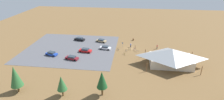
% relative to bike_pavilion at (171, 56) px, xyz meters
% --- Properties ---
extents(ground, '(160.00, 160.00, 0.00)m').
position_rel_bike_pavilion_xyz_m(ground, '(13.06, -12.10, -3.26)').
color(ground, brown).
rests_on(ground, ground).
extents(parking_lot_asphalt, '(35.22, 31.27, 0.05)m').
position_rel_bike_pavilion_xyz_m(parking_lot_asphalt, '(36.68, -9.10, -3.24)').
color(parking_lot_asphalt, '#56565B').
rests_on(parking_lot_asphalt, ground).
extents(bike_pavilion, '(16.36, 10.73, 5.75)m').
position_rel_bike_pavilion_xyz_m(bike_pavilion, '(0.00, 0.00, 0.00)').
color(bike_pavilion, beige).
rests_on(bike_pavilion, ground).
extents(trash_bin, '(0.60, 0.60, 0.90)m').
position_rel_bike_pavilion_xyz_m(trash_bin, '(12.39, -20.78, -2.81)').
color(trash_bin, brown).
rests_on(trash_bin, ground).
extents(lot_sign, '(0.56, 0.08, 2.20)m').
position_rel_bike_pavilion_xyz_m(lot_sign, '(16.58, -12.60, -1.85)').
color(lot_sign, '#99999E').
rests_on(lot_sign, ground).
extents(pine_center, '(3.02, 3.02, 7.39)m').
position_rel_bike_pavilion_xyz_m(pine_center, '(40.92, 19.15, 1.33)').
color(pine_center, brown).
rests_on(pine_center, ground).
extents(pine_west, '(2.65, 2.65, 6.71)m').
position_rel_bike_pavilion_xyz_m(pine_west, '(19.44, 17.84, 1.21)').
color(pine_west, brown).
rests_on(pine_west, ground).
extents(pine_mideast, '(2.46, 2.46, 5.60)m').
position_rel_bike_pavilion_xyz_m(pine_mideast, '(29.06, 19.31, 0.43)').
color(pine_mideast, brown).
rests_on(pine_mideast, ground).
extents(bicycle_silver_back_row, '(0.86, 1.49, 0.79)m').
position_rel_bike_pavilion_xyz_m(bicycle_silver_back_row, '(14.79, -8.94, -2.91)').
color(bicycle_silver_back_row, black).
rests_on(bicycle_silver_back_row, ground).
extents(bicycle_white_near_porch, '(1.70, 0.48, 0.84)m').
position_rel_bike_pavilion_xyz_m(bicycle_white_near_porch, '(10.87, -9.02, -2.90)').
color(bicycle_white_near_porch, black).
rests_on(bicycle_white_near_porch, ground).
extents(bicycle_blue_edge_south, '(1.12, 1.30, 0.81)m').
position_rel_bike_pavilion_xyz_m(bicycle_blue_edge_south, '(17.99, -9.54, -2.92)').
color(bicycle_blue_edge_south, black).
rests_on(bicycle_blue_edge_south, ground).
extents(bicycle_red_mid_cluster, '(0.48, 1.78, 0.86)m').
position_rel_bike_pavilion_xyz_m(bicycle_red_mid_cluster, '(11.42, -12.75, -2.88)').
color(bicycle_red_mid_cluster, black).
rests_on(bicycle_red_mid_cluster, ground).
extents(bicycle_yellow_yard_left, '(0.76, 1.63, 0.81)m').
position_rel_bike_pavilion_xyz_m(bicycle_yellow_yard_left, '(15.38, -5.85, -2.90)').
color(bicycle_yellow_yard_left, black).
rests_on(bicycle_yellow_yard_left, ground).
extents(bicycle_purple_trailside, '(1.14, 1.36, 0.87)m').
position_rel_bike_pavilion_xyz_m(bicycle_purple_trailside, '(11.74, -10.49, -2.87)').
color(bicycle_purple_trailside, black).
rests_on(bicycle_purple_trailside, ground).
extents(bicycle_teal_front_row, '(0.84, 1.61, 0.83)m').
position_rel_bike_pavilion_xyz_m(bicycle_teal_front_row, '(13.62, -10.36, -2.88)').
color(bicycle_teal_front_row, black).
rests_on(bicycle_teal_front_row, ground).
extents(car_maroon_front_row, '(4.81, 2.70, 1.33)m').
position_rel_bike_pavilion_xyz_m(car_maroon_front_row, '(33.18, 0.17, -2.55)').
color(car_maroon_front_row, maroon).
rests_on(car_maroon_front_row, parking_lot_asphalt).
extents(car_tan_end_stall, '(4.62, 2.96, 1.28)m').
position_rel_bike_pavilion_xyz_m(car_tan_end_stall, '(26.00, -17.26, -2.57)').
color(car_tan_end_stall, tan).
rests_on(car_tan_end_stall, parking_lot_asphalt).
extents(car_red_inner_stall, '(4.89, 2.51, 1.46)m').
position_rel_bike_pavilion_xyz_m(car_red_inner_stall, '(30.16, -6.41, -2.49)').
color(car_red_inner_stall, red).
rests_on(car_red_inner_stall, parking_lot_asphalt).
extents(car_black_back_corner, '(4.84, 2.74, 1.40)m').
position_rel_bike_pavilion_xyz_m(car_black_back_corner, '(35.76, -17.90, -2.52)').
color(car_black_back_corner, black).
rests_on(car_black_back_corner, parking_lot_asphalt).
extents(car_blue_aisle_side, '(4.59, 2.80, 1.44)m').
position_rel_bike_pavilion_xyz_m(car_blue_aisle_side, '(41.60, -2.12, -2.51)').
color(car_blue_aisle_side, '#1E42B2').
rests_on(car_blue_aisle_side, parking_lot_asphalt).
extents(car_white_second_row, '(4.50, 2.42, 1.35)m').
position_rel_bike_pavilion_xyz_m(car_white_second_row, '(23.08, -9.92, -2.54)').
color(car_white_second_row, white).
rests_on(car_white_second_row, parking_lot_asphalt).
extents(visitor_by_pavilion, '(0.36, 0.36, 1.67)m').
position_rel_bike_pavilion_xyz_m(visitor_by_pavilion, '(13.31, -13.29, -2.39)').
color(visitor_by_pavilion, '#2D3347').
rests_on(visitor_by_pavilion, ground).
extents(visitor_near_lot, '(0.36, 0.36, 1.83)m').
position_rel_bike_pavilion_xyz_m(visitor_near_lot, '(2.97, -12.85, -2.30)').
color(visitor_near_lot, '#2D3347').
rests_on(visitor_near_lot, ground).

